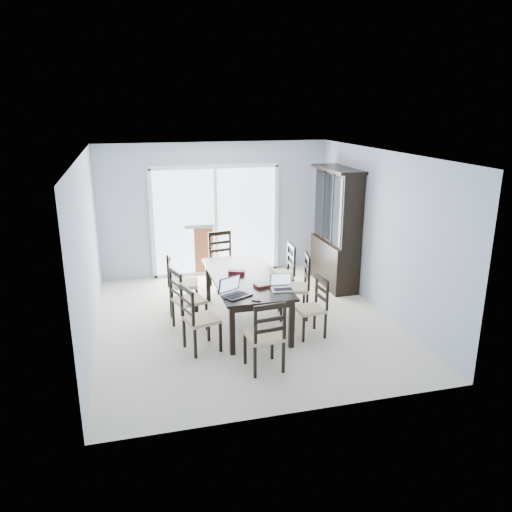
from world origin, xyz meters
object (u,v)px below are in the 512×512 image
object	(u,v)px
laptop_dark	(237,292)
chair_end_far	(222,254)
hot_tub	(168,240)
laptop_silver	(283,287)
chair_left_near	(195,312)
chair_right_mid	(300,279)
chair_right_near	(315,301)
cell_phone	(256,300)
chair_right_far	(285,267)
china_hutch	(336,229)
chair_left_far	(177,275)
chair_end_near	(267,329)
game_box	(236,272)
chair_left_mid	(183,293)
dining_table	(245,281)

from	to	relation	value
laptop_dark	chair_end_far	bearing A→B (deg)	56.11
hot_tub	laptop_silver	bearing A→B (deg)	-72.74
chair_left_near	laptop_dark	xyz separation A→B (m)	(0.58, 0.01, 0.23)
chair_right_mid	laptop_silver	size ratio (longest dim) A/B	3.55
chair_right_near	cell_phone	bearing A→B (deg)	101.75
chair_right_far	laptop_silver	bearing A→B (deg)	164.04
chair_right_near	chair_end_far	size ratio (longest dim) A/B	0.86
china_hutch	chair_right_near	world-z (taller)	china_hutch
chair_right_far	laptop_dark	bearing A→B (deg)	144.58
chair_left_far	chair_right_near	distance (m)	2.30
china_hutch	chair_left_far	xyz separation A→B (m)	(-3.00, -0.60, -0.43)
chair_right_far	hot_tub	world-z (taller)	chair_right_far
chair_left_far	chair_end_near	bearing A→B (deg)	29.86
hot_tub	chair_right_near	bearing A→B (deg)	-66.57
cell_phone	game_box	bearing A→B (deg)	124.32
chair_left_mid	laptop_silver	xyz separation A→B (m)	(1.34, -0.66, 0.22)
china_hutch	chair_right_near	xyz separation A→B (m)	(-1.14, -1.95, -0.53)
chair_left_far	hot_tub	xyz separation A→B (m)	(0.09, 2.74, -0.13)
chair_left_far	hot_tub	distance (m)	2.74
chair_left_mid	chair_right_far	size ratio (longest dim) A/B	0.95
laptop_dark	hot_tub	distance (m)	4.22
dining_table	chair_end_far	bearing A→B (deg)	91.27
cell_phone	chair_right_far	bearing A→B (deg)	94.19
chair_left_near	game_box	distance (m)	1.22
dining_table	chair_end_near	world-z (taller)	chair_end_near
chair_end_far	hot_tub	world-z (taller)	chair_end_far
laptop_dark	hot_tub	xyz separation A→B (m)	(-0.59, 4.16, -0.30)
chair_left_mid	chair_right_near	world-z (taller)	chair_left_mid
chair_right_mid	chair_end_near	bearing A→B (deg)	160.77
chair_left_mid	chair_right_mid	world-z (taller)	chair_right_mid
chair_end_near	dining_table	bearing A→B (deg)	80.91
chair_right_mid	laptop_dark	bearing A→B (deg)	135.71
chair_right_far	laptop_silver	distance (m)	1.50
chair_left_mid	chair_right_near	xyz separation A→B (m)	(1.84, -0.66, -0.05)
chair_left_mid	cell_phone	xyz separation A→B (m)	(0.88, -0.95, 0.17)
dining_table	chair_left_far	xyz separation A→B (m)	(-0.98, 0.65, -0.03)
hot_tub	laptop_dark	bearing A→B (deg)	-81.94
chair_left_near	laptop_dark	size ratio (longest dim) A/B	2.47
cell_phone	hot_tub	distance (m)	4.47
china_hutch	chair_left_mid	world-z (taller)	china_hutch
cell_phone	chair_left_mid	bearing A→B (deg)	165.91
chair_left_far	laptop_silver	xyz separation A→B (m)	(1.36, -1.36, 0.16)
chair_right_near	hot_tub	size ratio (longest dim) A/B	0.47
chair_left_mid	hot_tub	bearing A→B (deg)	161.08
chair_right_mid	chair_end_far	xyz separation A→B (m)	(-0.92, 1.69, -0.00)
chair_left_far	chair_right_near	xyz separation A→B (m)	(1.86, -1.35, -0.10)
laptop_dark	dining_table	bearing A→B (deg)	40.83
china_hutch	chair_right_mid	xyz separation A→B (m)	(-1.14, -1.26, -0.44)
china_hutch	cell_phone	distance (m)	3.10
chair_left_near	chair_left_far	size ratio (longest dim) A/B	0.92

